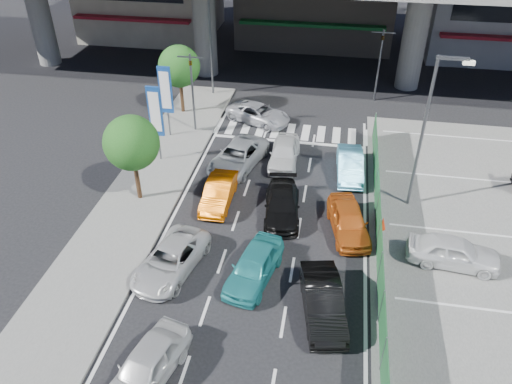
% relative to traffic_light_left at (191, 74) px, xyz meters
% --- Properties ---
extents(ground, '(120.00, 120.00, 0.00)m').
position_rel_traffic_light_left_xyz_m(ground, '(6.20, -12.00, -3.94)').
color(ground, black).
rests_on(ground, ground).
extents(parking_lot, '(12.00, 28.00, 0.06)m').
position_rel_traffic_light_left_xyz_m(parking_lot, '(17.20, -10.00, -3.91)').
color(parking_lot, '#5B5B59').
rests_on(parking_lot, ground).
extents(sidewalk_left, '(4.00, 30.00, 0.12)m').
position_rel_traffic_light_left_xyz_m(sidewalk_left, '(-0.80, -8.00, -3.88)').
color(sidewalk_left, '#5B5B59').
rests_on(sidewalk_left, ground).
extents(fence_run, '(0.16, 22.00, 1.80)m').
position_rel_traffic_light_left_xyz_m(fence_run, '(11.50, -11.00, -3.04)').
color(fence_run, '#1C532A').
rests_on(fence_run, ground).
extents(traffic_light_left, '(1.60, 1.24, 5.20)m').
position_rel_traffic_light_left_xyz_m(traffic_light_left, '(0.00, 0.00, 0.00)').
color(traffic_light_left, '#595B60').
rests_on(traffic_light_left, ground).
extents(traffic_light_right, '(1.60, 1.24, 5.20)m').
position_rel_traffic_light_left_xyz_m(traffic_light_right, '(11.70, 7.00, 0.00)').
color(traffic_light_right, '#595B60').
rests_on(traffic_light_right, ground).
extents(street_lamp_right, '(1.65, 0.22, 8.00)m').
position_rel_traffic_light_left_xyz_m(street_lamp_right, '(13.37, -6.00, 0.83)').
color(street_lamp_right, '#595B60').
rests_on(street_lamp_right, ground).
extents(street_lamp_left, '(1.65, 0.22, 8.00)m').
position_rel_traffic_light_left_xyz_m(street_lamp_left, '(-0.13, 6.00, 0.83)').
color(street_lamp_left, '#595B60').
rests_on(street_lamp_left, ground).
extents(signboard_near, '(0.80, 0.14, 4.70)m').
position_rel_traffic_light_left_xyz_m(signboard_near, '(-1.00, -4.01, -0.87)').
color(signboard_near, '#595B60').
rests_on(signboard_near, ground).
extents(signboard_far, '(0.80, 0.14, 4.70)m').
position_rel_traffic_light_left_xyz_m(signboard_far, '(-1.40, -1.01, -0.87)').
color(signboard_far, '#595B60').
rests_on(signboard_far, ground).
extents(tree_near, '(2.80, 2.80, 4.80)m').
position_rel_traffic_light_left_xyz_m(tree_near, '(-0.80, -8.00, -0.55)').
color(tree_near, '#382314').
rests_on(tree_near, ground).
extents(tree_far, '(2.80, 2.80, 4.80)m').
position_rel_traffic_light_left_xyz_m(tree_far, '(-1.60, 2.50, -0.55)').
color(tree_far, '#382314').
rests_on(tree_far, ground).
extents(van_white_back_left, '(2.58, 4.33, 1.38)m').
position_rel_traffic_light_left_xyz_m(van_white_back_left, '(3.44, -18.36, -3.25)').
color(van_white_back_left, silver).
rests_on(van_white_back_left, ground).
extents(sedan_white_mid_left, '(2.91, 4.77, 1.24)m').
position_rel_traffic_light_left_xyz_m(sedan_white_mid_left, '(2.56, -12.94, -3.32)').
color(sedan_white_mid_left, silver).
rests_on(sedan_white_mid_left, ground).
extents(taxi_teal_mid, '(2.44, 4.30, 1.38)m').
position_rel_traffic_light_left_xyz_m(taxi_teal_mid, '(6.22, -12.79, -3.25)').
color(taxi_teal_mid, teal).
rests_on(taxi_teal_mid, ground).
extents(hatch_black_mid_right, '(2.27, 4.40, 1.38)m').
position_rel_traffic_light_left_xyz_m(hatch_black_mid_right, '(9.26, -14.29, -3.25)').
color(hatch_black_mid_right, black).
rests_on(hatch_black_mid_right, ground).
extents(taxi_orange_left, '(1.36, 3.85, 1.27)m').
position_rel_traffic_light_left_xyz_m(taxi_orange_left, '(3.44, -7.59, -3.30)').
color(taxi_orange_left, '#BA4E00').
rests_on(taxi_orange_left, ground).
extents(sedan_black_mid, '(2.22, 4.45, 1.24)m').
position_rel_traffic_light_left_xyz_m(sedan_black_mid, '(6.82, -8.08, -3.32)').
color(sedan_black_mid, black).
rests_on(sedan_black_mid, ground).
extents(taxi_orange_right, '(2.50, 4.31, 1.38)m').
position_rel_traffic_light_left_xyz_m(taxi_orange_right, '(10.14, -8.89, -3.25)').
color(taxi_orange_right, '#C05717').
rests_on(taxi_orange_right, ground).
extents(wagon_silver_front_left, '(3.37, 5.23, 1.34)m').
position_rel_traffic_light_left_xyz_m(wagon_silver_front_left, '(3.66, -3.89, -3.27)').
color(wagon_silver_front_left, '#A1A5A9').
rests_on(wagon_silver_front_left, ground).
extents(sedan_white_front_mid, '(1.66, 4.06, 1.38)m').
position_rel_traffic_light_left_xyz_m(sedan_white_front_mid, '(6.28, -3.01, -3.25)').
color(sedan_white_front_mid, silver).
rests_on(sedan_white_front_mid, ground).
extents(kei_truck_front_right, '(1.63, 4.06, 1.31)m').
position_rel_traffic_light_left_xyz_m(kei_truck_front_right, '(10.10, -3.66, -3.28)').
color(kei_truck_front_right, '#5AB6DE').
rests_on(kei_truck_front_right, ground).
extents(crossing_wagon_silver, '(4.86, 3.63, 1.23)m').
position_rel_traffic_light_left_xyz_m(crossing_wagon_silver, '(3.88, 2.02, -3.32)').
color(crossing_wagon_silver, '#B1B2B9').
rests_on(crossing_wagon_silver, ground).
extents(parked_sedan_white, '(4.16, 2.00, 1.37)m').
position_rel_traffic_light_left_xyz_m(parked_sedan_white, '(14.77, -10.40, -3.19)').
color(parked_sedan_white, silver).
rests_on(parked_sedan_white, parking_lot).
extents(traffic_cone, '(0.44, 0.44, 0.67)m').
position_rel_traffic_light_left_xyz_m(traffic_cone, '(11.80, -8.42, -3.54)').
color(traffic_cone, red).
rests_on(traffic_cone, parking_lot).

